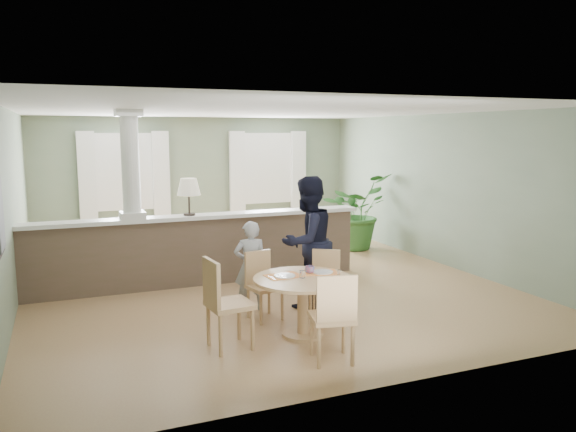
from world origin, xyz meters
name	(u,v)px	position (x,y,z in m)	size (l,w,h in m)	color
ground	(259,282)	(0.00, 0.00, 0.00)	(8.00, 8.00, 0.00)	tan
room_shell	(244,167)	(-0.03, 0.63, 1.81)	(7.02, 8.02, 2.71)	gray
pony_wall	(194,241)	(-0.99, 0.20, 0.71)	(5.32, 0.38, 2.70)	brown
sofa	(231,239)	(0.04, 1.67, 0.40)	(2.77, 1.08, 0.81)	#987C53
houseplant	(355,211)	(2.70, 1.74, 0.77)	(1.39, 1.20, 1.54)	#2F6528
dining_table	(303,289)	(-0.31, -2.47, 0.56)	(1.16, 1.16, 0.80)	tan
chair_far_boy	(262,282)	(-0.53, -1.68, 0.48)	(0.46, 0.46, 0.86)	tan
chair_far_man	(325,280)	(0.26, -1.88, 0.47)	(0.53, 0.53, 0.85)	tan
chair_near	(334,314)	(-0.34, -3.34, 0.53)	(0.52, 0.52, 0.96)	tan
chair_side	(223,300)	(-1.29, -2.53, 0.56)	(0.51, 0.51, 1.02)	tan
child_person	(251,266)	(-0.57, -1.33, 0.61)	(0.44, 0.29, 1.22)	#9B9BA0
man_person	(307,242)	(0.21, -1.43, 0.90)	(0.87, 0.68, 1.79)	black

